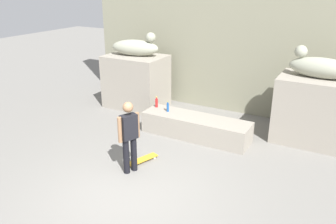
# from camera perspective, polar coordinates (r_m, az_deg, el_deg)

# --- Properties ---
(ground_plane) EXTENTS (40.00, 40.00, 0.00)m
(ground_plane) POSITION_cam_1_polar(r_m,az_deg,el_deg) (7.17, -6.66, -13.71)
(ground_plane) COLOR slate
(facade_wall) EXTENTS (9.95, 0.60, 6.44)m
(facade_wall) POSITION_cam_1_polar(r_m,az_deg,el_deg) (11.24, 11.06, 16.35)
(facade_wall) COLOR gray
(facade_wall) RESTS_ON ground_plane
(pedestal_left) EXTENTS (1.95, 1.39, 1.75)m
(pedestal_left) POSITION_cam_1_polar(r_m,az_deg,el_deg) (11.67, -5.30, 5.10)
(pedestal_left) COLOR gray
(pedestal_left) RESTS_ON ground_plane
(pedestal_right) EXTENTS (1.95, 1.39, 1.75)m
(pedestal_right) POSITION_cam_1_polar(r_m,az_deg,el_deg) (9.81, 23.20, 0.28)
(pedestal_right) COLOR gray
(pedestal_right) RESTS_ON ground_plane
(statue_reclining_left) EXTENTS (1.68, 0.87, 0.78)m
(statue_reclining_left) POSITION_cam_1_polar(r_m,az_deg,el_deg) (11.40, -5.33, 10.69)
(statue_reclining_left) COLOR #9B9D88
(statue_reclining_left) RESTS_ON pedestal_left
(statue_reclining_right) EXTENTS (1.64, 0.69, 0.78)m
(statue_reclining_right) POSITION_cam_1_polar(r_m,az_deg,el_deg) (9.50, 23.98, 6.87)
(statue_reclining_right) COLOR #9B9D88
(statue_reclining_right) RESTS_ON pedestal_right
(ledge_block) EXTENTS (3.00, 0.85, 0.58)m
(ledge_block) POSITION_cam_1_polar(r_m,az_deg,el_deg) (9.49, 4.61, -2.49)
(ledge_block) COLOR gray
(ledge_block) RESTS_ON ground_plane
(skater) EXTENTS (0.33, 0.50, 1.67)m
(skater) POSITION_cam_1_polar(r_m,az_deg,el_deg) (7.56, -6.48, -3.72)
(skater) COLOR black
(skater) RESTS_ON ground_plane
(skateboard) EXTENTS (0.46, 0.82, 0.08)m
(skateboard) POSITION_cam_1_polar(r_m,az_deg,el_deg) (8.31, -4.23, -7.85)
(skateboard) COLOR gold
(skateboard) RESTS_ON ground_plane
(bottle_blue) EXTENTS (0.07, 0.07, 0.31)m
(bottle_blue) POSITION_cam_1_polar(r_m,az_deg,el_deg) (9.70, -0.03, 0.80)
(bottle_blue) COLOR #194C99
(bottle_blue) RESTS_ON ledge_block
(bottle_red) EXTENTS (0.08, 0.08, 0.32)m
(bottle_red) POSITION_cam_1_polar(r_m,az_deg,el_deg) (10.04, -1.91, 1.53)
(bottle_red) COLOR red
(bottle_red) RESTS_ON ledge_block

